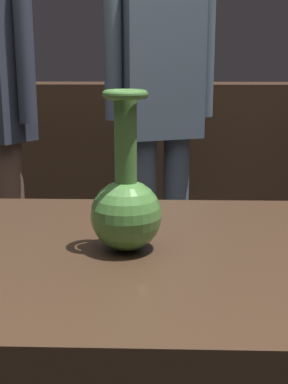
# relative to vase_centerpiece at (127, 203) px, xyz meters

# --- Properties ---
(back_display_shelf) EXTENTS (2.60, 0.40, 0.99)m
(back_display_shelf) POSITION_rel_vase_centerpiece_xyz_m (0.06, 2.21, -0.39)
(back_display_shelf) COLOR #422D1E
(back_display_shelf) RESTS_ON ground_plane
(vase_centerpiece) EXTENTS (0.12, 0.12, 0.27)m
(vase_centerpiece) POSITION_rel_vase_centerpiece_xyz_m (0.00, 0.00, 0.00)
(vase_centerpiece) COLOR #477A38
(vase_centerpiece) RESTS_ON display_plinth
(shelf_vase_center) EXTENTS (0.09, 0.09, 0.19)m
(shelf_vase_center) POSITION_rel_vase_centerpiece_xyz_m (0.06, 2.24, 0.16)
(shelf_vase_center) COLOR #2D429E
(shelf_vase_center) RESTS_ON back_display_shelf
(visitor_center_back) EXTENTS (0.44, 0.28, 1.63)m
(visitor_center_back) POSITION_rel_vase_centerpiece_xyz_m (0.06, 1.31, 0.08)
(visitor_center_back) COLOR slate
(visitor_center_back) RESTS_ON ground_plane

